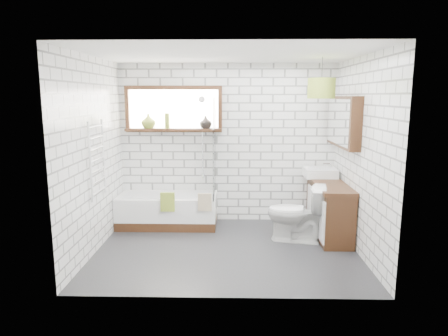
{
  "coord_description": "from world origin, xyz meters",
  "views": [
    {
      "loc": [
        0.08,
        -5.02,
        2.0
      ],
      "look_at": [
        -0.04,
        0.25,
        1.05
      ],
      "focal_mm": 32.0,
      "sensor_mm": 36.0,
      "label": 1
    }
  ],
  "objects_px": {
    "toilet": "(296,213)",
    "bathtub": "(168,210)",
    "basin": "(320,173)",
    "pendant": "(321,88)",
    "vanity": "(329,209)"
  },
  "relations": [
    {
      "from": "basin",
      "to": "pendant",
      "type": "bearing_deg",
      "value": -104.79
    },
    {
      "from": "pendant",
      "to": "toilet",
      "type": "bearing_deg",
      "value": 174.19
    },
    {
      "from": "bathtub",
      "to": "toilet",
      "type": "xyz_separation_m",
      "value": [
        1.9,
        -0.62,
        0.15
      ]
    },
    {
      "from": "basin",
      "to": "pendant",
      "type": "xyz_separation_m",
      "value": [
        -0.19,
        -0.71,
        1.26
      ]
    },
    {
      "from": "toilet",
      "to": "bathtub",
      "type": "bearing_deg",
      "value": -96.98
    },
    {
      "from": "vanity",
      "to": "toilet",
      "type": "bearing_deg",
      "value": -152.4
    },
    {
      "from": "basin",
      "to": "toilet",
      "type": "distance_m",
      "value": 0.93
    },
    {
      "from": "pendant",
      "to": "bathtub",
      "type": "bearing_deg",
      "value": 163.26
    },
    {
      "from": "toilet",
      "to": "pendant",
      "type": "height_order",
      "value": "pendant"
    },
    {
      "from": "bathtub",
      "to": "toilet",
      "type": "relative_size",
      "value": 1.9
    },
    {
      "from": "vanity",
      "to": "pendant",
      "type": "height_order",
      "value": "pendant"
    },
    {
      "from": "vanity",
      "to": "toilet",
      "type": "xyz_separation_m",
      "value": [
        -0.52,
        -0.27,
        0.01
      ]
    },
    {
      "from": "bathtub",
      "to": "toilet",
      "type": "bearing_deg",
      "value": -18.22
    },
    {
      "from": "basin",
      "to": "pendant",
      "type": "relative_size",
      "value": 1.33
    },
    {
      "from": "vanity",
      "to": "pendant",
      "type": "relative_size",
      "value": 3.79
    }
  ]
}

